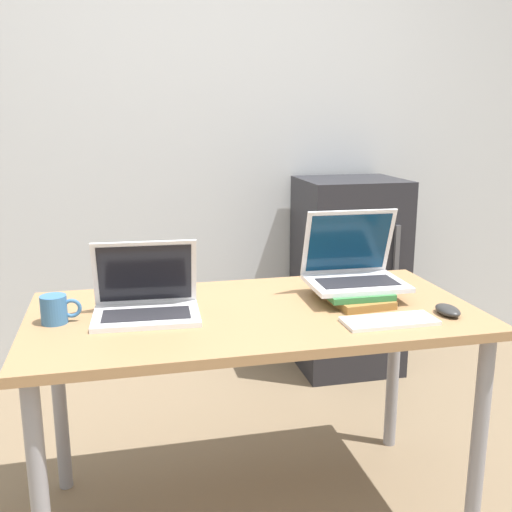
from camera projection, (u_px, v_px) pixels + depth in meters
The scene contains 9 objects.
wall_back at pixel (194, 117), 3.13m from camera, with size 8.00×0.05×2.70m.
desk at pixel (254, 334), 1.96m from camera, with size 1.44×0.73×0.75m.
laptop_left at pixel (146, 301), 1.88m from camera, with size 0.34×0.25×0.24m.
book_stack at pixel (353, 293), 2.04m from camera, with size 0.22×0.28×0.05m.
laptop_on_books at pixel (353, 269), 2.07m from camera, with size 0.33×0.26×0.25m.
wireless_keyboard at pixel (390, 321), 1.82m from camera, with size 0.29×0.12×0.01m.
mouse at pixel (448, 310), 1.89m from camera, with size 0.06×0.11×0.03m.
mug at pixel (55, 309), 1.81m from camera, with size 0.12×0.08×0.09m.
mini_fridge at pixel (348, 275), 3.22m from camera, with size 0.52×0.47×1.04m.
Camera 1 is at (-0.41, -1.44, 1.37)m, focal length 42.00 mm.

